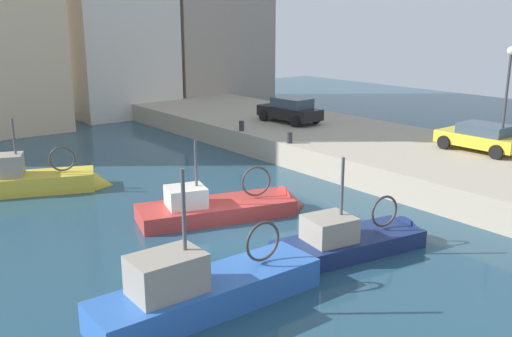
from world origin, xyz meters
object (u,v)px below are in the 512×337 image
parked_car_black (290,110)px  parked_car_yellow (482,137)px  fishing_boat_navy (358,246)px  fishing_boat_yellow (33,189)px  mooring_bollard_mid (242,126)px  fishing_boat_blue (216,299)px  mooring_bollard_south (290,138)px  fishing_boat_red (227,213)px  quay_streetlamp (508,83)px

parked_car_black → parked_car_yellow: bearing=-79.7°
fishing_boat_navy → fishing_boat_yellow: fishing_boat_yellow is taller
fishing_boat_navy → mooring_bollard_mid: 14.36m
fishing_boat_blue → mooring_bollard_south: bearing=41.3°
mooring_bollard_mid → fishing_boat_navy: bearing=-111.4°
fishing_boat_navy → fishing_boat_yellow: size_ratio=0.89×
fishing_boat_red → parked_car_black: 13.56m
fishing_boat_red → fishing_boat_blue: bearing=-127.4°
fishing_boat_blue → fishing_boat_navy: bearing=1.8°
fishing_boat_navy → mooring_bollard_south: fishing_boat_navy is taller
mooring_bollard_south → fishing_boat_blue: bearing=-138.7°
fishing_boat_blue → parked_car_yellow: fishing_boat_blue is taller
fishing_boat_red → quay_streetlamp: (12.31, -3.79, 4.36)m
fishing_boat_yellow → quay_streetlamp: 21.01m
parked_car_yellow → quay_streetlamp: bearing=-100.2°
mooring_bollard_south → mooring_bollard_mid: 4.00m
fishing_boat_navy → parked_car_yellow: (11.06, 2.49, 1.75)m
fishing_boat_navy → quay_streetlamp: (10.87, 1.44, 4.33)m
mooring_bollard_mid → parked_car_yellow: bearing=-61.6°
fishing_boat_yellow → quay_streetlamp: bearing=-33.7°
fishing_boat_navy → quay_streetlamp: size_ratio=1.22×
fishing_boat_navy → parked_car_black: fishing_boat_navy is taller
fishing_boat_red → fishing_boat_yellow: 9.01m
fishing_boat_yellow → parked_car_black: 15.40m
parked_car_black → quay_streetlamp: bearing=-81.5°
parked_car_yellow → quay_streetlamp: 2.79m
fishing_boat_red → parked_car_yellow: size_ratio=1.76×
fishing_boat_yellow → parked_car_yellow: bearing=-30.9°
fishing_boat_navy → mooring_bollard_mid: size_ratio=10.71×
fishing_boat_blue → quay_streetlamp: 17.06m
fishing_boat_blue → parked_car_black: fishing_boat_blue is taller
fishing_boat_navy → parked_car_yellow: size_ratio=1.53×
parked_car_yellow → mooring_bollard_south: parked_car_yellow is taller
fishing_boat_yellow → mooring_bollard_south: bearing=-17.2°
fishing_boat_red → quay_streetlamp: 13.60m
fishing_boat_red → parked_car_yellow: (12.50, -2.74, 1.78)m
fishing_boat_blue → fishing_boat_yellow: 13.04m
fishing_boat_blue → mooring_bollard_south: (10.79, 9.48, 1.31)m
fishing_boat_blue → parked_car_yellow: (16.63, 2.66, 1.72)m
fishing_boat_red → mooring_bollard_mid: 10.56m
fishing_boat_blue → fishing_boat_navy: 5.57m
parked_car_black → parked_car_yellow: 11.32m
fishing_boat_blue → fishing_boat_navy: fishing_boat_blue is taller
mooring_bollard_south → quay_streetlamp: quay_streetlamp is taller
mooring_bollard_south → mooring_bollard_mid: same height
fishing_boat_blue → parked_car_yellow: size_ratio=1.81×
fishing_boat_yellow → parked_car_yellow: 20.23m
fishing_boat_yellow → quay_streetlamp: size_ratio=1.37×
fishing_boat_red → fishing_boat_yellow: bearing=122.1°
fishing_boat_navy → parked_car_yellow: 11.47m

